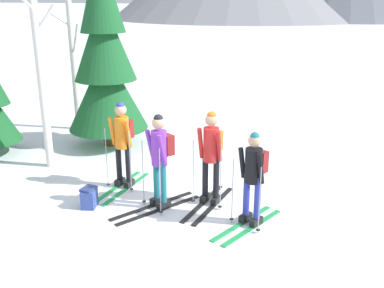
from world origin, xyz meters
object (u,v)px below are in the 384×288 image
skier_in_orange (123,140)px  pine_tree_near (105,60)px  skier_in_purple (160,156)px  skier_in_black (253,174)px  birch_tree_tall (72,52)px  backpack_on_snow_front (89,197)px  skier_in_red (211,152)px  birch_tree_slender (38,48)px

skier_in_orange → pine_tree_near: 2.97m
skier_in_purple → skier_in_black: skier_in_purple is taller
skier_in_purple → birch_tree_tall: size_ratio=0.40×
birch_tree_tall → backpack_on_snow_front: bearing=-51.8°
backpack_on_snow_front → skier_in_red: bearing=26.9°
birch_tree_tall → backpack_on_snow_front: birch_tree_tall is taller
skier_in_orange → backpack_on_snow_front: (-0.12, -1.05, -0.80)m
backpack_on_snow_front → skier_in_black: bearing=10.2°
pine_tree_near → skier_in_purple: bearing=-43.9°
skier_in_purple → skier_in_red: size_ratio=0.99×
skier_in_purple → skier_in_red: 0.93m
skier_in_orange → birch_tree_slender: 2.71m
skier_in_black → backpack_on_snow_front: skier_in_black is taller
pine_tree_near → skier_in_black: bearing=-30.7°
skier_in_red → backpack_on_snow_front: (-1.99, -1.01, -0.81)m
birch_tree_tall → skier_in_red: bearing=-30.6°
skier_in_purple → skier_in_orange: bearing=153.1°
skier_in_red → birch_tree_slender: (-3.99, 0.37, 1.64)m
pine_tree_near → birch_tree_slender: bearing=-103.6°
skier_in_purple → birch_tree_slender: size_ratio=0.34×
pine_tree_near → skier_in_red: bearing=-31.3°
birch_tree_tall → pine_tree_near: bearing=-28.9°
skier_in_purple → skier_in_black: bearing=0.5°
skier_in_orange → pine_tree_near: (-1.69, 2.12, 1.21)m
skier_in_red → skier_in_black: skier_in_red is taller
skier_in_orange → birch_tree_tall: 4.65m
skier_in_orange → birch_tree_slender: size_ratio=0.33×
skier_in_orange → pine_tree_near: pine_tree_near is taller
birch_tree_slender → skier_in_orange: bearing=-8.7°
skier_in_black → skier_in_red: bearing=151.7°
skier_in_black → skier_in_orange: bearing=169.1°
birch_tree_slender → skier_in_purple: bearing=-15.2°
skier_in_black → backpack_on_snow_front: size_ratio=4.27×
skier_in_orange → birch_tree_tall: bearing=137.7°
skier_in_purple → skier_in_black: (1.69, 0.02, -0.08)m
pine_tree_near → backpack_on_snow_front: pine_tree_near is taller
birch_tree_slender → backpack_on_snow_front: (2.01, -1.38, -2.45)m
skier_in_purple → birch_tree_tall: birch_tree_tall is taller
skier_in_red → skier_in_black: size_ratio=1.08×
skier_in_black → birch_tree_slender: birch_tree_slender is taller
skier_in_red → birch_tree_tall: size_ratio=0.40×
skier_in_orange → skier_in_purple: (1.08, -0.55, -0.00)m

